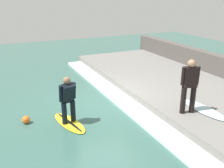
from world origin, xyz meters
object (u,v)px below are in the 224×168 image
object	(u,v)px
surfboard_riding	(69,123)
surfer_riding	(68,98)
surfer_waiting_near	(190,84)
marker_buoy	(26,120)
surfboard_waiting_near	(204,109)

from	to	relation	value
surfboard_riding	surfer_riding	distance (m)	0.86
surfer_waiting_near	marker_buoy	bearing A→B (deg)	155.73
surfboard_riding	surfer_riding	xyz separation A→B (m)	(0.00, 0.00, 0.86)
marker_buoy	surfer_waiting_near	bearing A→B (deg)	-24.27
surfboard_riding	surfer_riding	size ratio (longest dim) A/B	1.18
marker_buoy	surfboard_waiting_near	bearing A→B (deg)	-22.59
surfer_waiting_near	surfboard_waiting_near	distance (m)	1.11
surfboard_riding	surfer_waiting_near	xyz separation A→B (m)	(3.38, -1.48, 1.28)
surfboard_waiting_near	surfer_waiting_near	bearing A→B (deg)	171.46
surfer_waiting_near	marker_buoy	world-z (taller)	surfer_waiting_near
surfer_riding	surfer_waiting_near	distance (m)	3.71
surfer_waiting_near	surfboard_waiting_near	bearing A→B (deg)	-8.54
surfboard_riding	marker_buoy	distance (m)	1.37
surfer_riding	surfboard_waiting_near	xyz separation A→B (m)	(3.98, -1.57, -0.51)
surfer_riding	surfboard_waiting_near	world-z (taller)	surfer_riding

